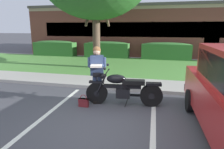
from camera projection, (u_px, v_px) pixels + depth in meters
name	position (u px, v px, depth m)	size (l,w,h in m)	color
ground_plane	(101.00, 124.00, 4.81)	(140.00, 140.00, 0.00)	#424247
curb_strip	(123.00, 89.00, 7.37)	(60.00, 0.20, 0.12)	#ADA89E
concrete_walk	(127.00, 83.00, 8.18)	(60.00, 1.50, 0.08)	#ADA89E
grass_lawn	(138.00, 66.00, 11.82)	(60.00, 6.19, 0.06)	#518E3D
stall_stripe_0	(48.00, 114.00, 5.35)	(0.12, 4.40, 0.01)	silver
stall_stripe_1	(153.00, 126.00, 4.72)	(0.12, 4.40, 0.01)	silver
motorcycle	(127.00, 89.00, 5.90)	(2.24, 0.82, 1.18)	black
rider_person	(97.00, 70.00, 5.95)	(0.54, 0.64, 1.70)	black
handbag	(84.00, 102.00, 5.84)	(0.28, 0.13, 0.36)	maroon
hedge_left	(55.00, 48.00, 16.16)	(3.37, 0.90, 1.24)	#336B2D
hedge_center_left	(107.00, 49.00, 15.16)	(3.30, 0.90, 1.24)	#336B2D
hedge_center_right	(166.00, 51.00, 14.17)	(3.36, 0.90, 1.24)	#336B2D
brick_building	(155.00, 30.00, 19.40)	(20.68, 9.54, 4.00)	brown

